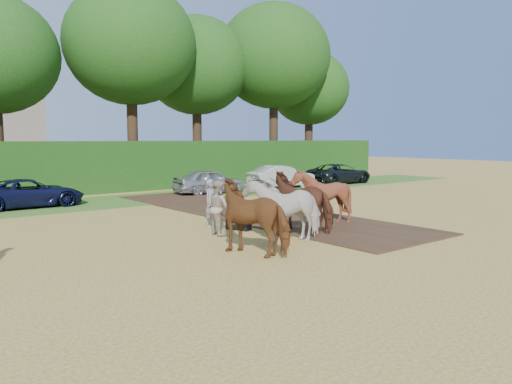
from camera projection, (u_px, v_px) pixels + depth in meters
ground at (353, 243)px, 15.08m from camera, size 120.00×120.00×0.00m
earth_strip at (249, 211)px, 21.44m from camera, size 4.50×17.00×0.05m
grass_verge at (143, 199)px, 25.92m from camera, size 50.00×5.00×0.03m
hedgerow at (108, 167)px, 29.24m from camera, size 46.00×1.60×3.00m
spectator_near at (219, 208)px, 16.24m from camera, size 0.76×0.93×1.78m
plough_team at (292, 205)px, 16.05m from camera, size 6.80×5.78×2.04m
parked_cars at (163, 185)px, 26.49m from camera, size 35.15×2.97×1.46m
treeline at (56, 41)px, 29.86m from camera, size 48.70×10.60×14.21m
church at (14, 48)px, 58.69m from camera, size 5.20×5.20×27.00m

